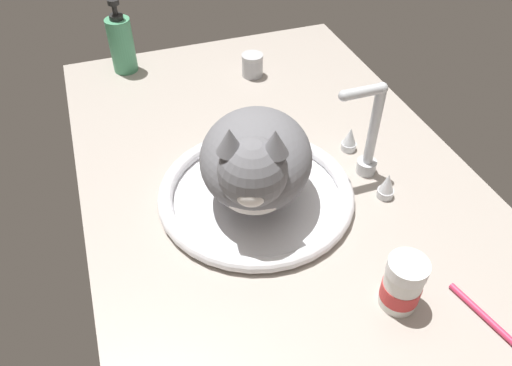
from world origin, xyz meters
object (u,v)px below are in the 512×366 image
(cat, at_px, (255,161))
(metal_jar, at_px, (252,65))
(soap_pump_bottle, at_px, (122,44))
(toothbrush, at_px, (498,328))
(sink_basin, at_px, (256,193))
(faucet, at_px, (368,141))
(pill_bottle, at_px, (402,285))

(cat, height_order, metal_jar, cat)
(soap_pump_bottle, bearing_deg, toothbrush, 23.27)
(sink_basin, distance_m, cat, 0.10)
(faucet, bearing_deg, metal_jar, -168.66)
(sink_basin, distance_m, metal_jar, 0.46)
(cat, height_order, pill_bottle, cat)
(pill_bottle, bearing_deg, cat, -152.84)
(faucet, relative_size, metal_jar, 3.57)
(metal_jar, relative_size, toothbrush, 0.34)
(cat, relative_size, pill_bottle, 3.41)
(faucet, bearing_deg, sink_basin, -90.00)
(faucet, xyz_separation_m, pill_bottle, (0.29, -0.10, -0.03))
(pill_bottle, distance_m, toothbrush, 0.16)
(pill_bottle, height_order, soap_pump_bottle, soap_pump_bottle)
(soap_pump_bottle, distance_m, toothbrush, 1.05)
(metal_jar, distance_m, toothbrush, 0.83)
(cat, xyz_separation_m, toothbrush, (0.37, 0.26, -0.11))
(faucet, relative_size, toothbrush, 1.20)
(cat, bearing_deg, metal_jar, 161.71)
(toothbrush, bearing_deg, pill_bottle, -128.95)
(pill_bottle, bearing_deg, toothbrush, 51.05)
(sink_basin, xyz_separation_m, cat, (0.02, -0.01, 0.10))
(metal_jar, distance_m, pill_bottle, 0.73)
(sink_basin, height_order, soap_pump_bottle, soap_pump_bottle)
(soap_pump_bottle, height_order, toothbrush, soap_pump_bottle)
(soap_pump_bottle, bearing_deg, sink_basin, 15.97)
(faucet, height_order, cat, cat)
(faucet, relative_size, cat, 0.62)
(toothbrush, bearing_deg, soap_pump_bottle, -156.73)
(pill_bottle, xyz_separation_m, soap_pump_bottle, (-0.87, -0.30, 0.03))
(metal_jar, relative_size, soap_pump_bottle, 0.31)
(toothbrush, bearing_deg, faucet, -177.12)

